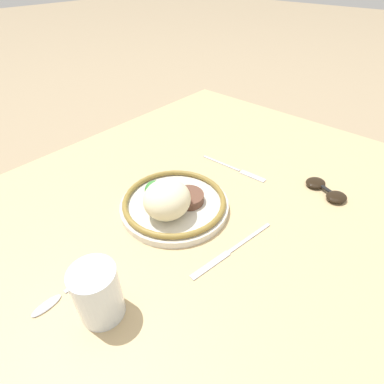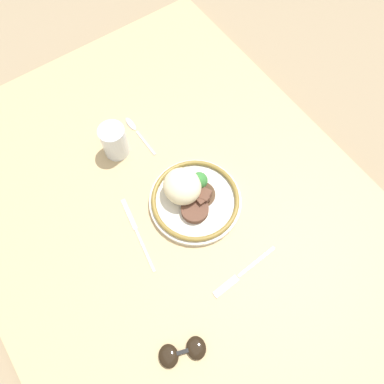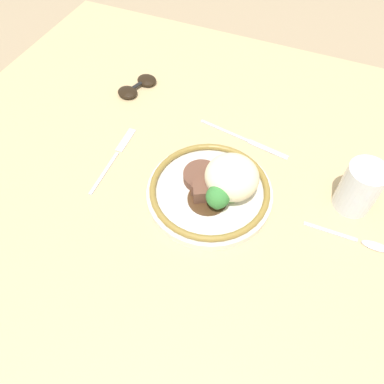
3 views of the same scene
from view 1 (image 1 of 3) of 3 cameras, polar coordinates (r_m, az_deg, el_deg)
ground_plane at (r=0.66m, az=-0.25°, el=-8.46°), size 8.00×8.00×0.00m
dining_table at (r=0.65m, az=-0.25°, el=-7.29°), size 1.28×0.97×0.04m
plate at (r=0.64m, az=-3.97°, el=-1.77°), size 0.24×0.24×0.10m
juice_glass at (r=0.49m, az=-17.37°, el=-18.33°), size 0.07×0.07×0.10m
fork at (r=0.79m, az=8.91°, el=4.07°), size 0.02×0.19×0.00m
knife at (r=0.58m, az=7.36°, el=-11.08°), size 0.21×0.04×0.00m
spoon at (r=0.57m, az=-24.20°, el=-17.82°), size 0.15×0.02×0.01m
sunglasses at (r=0.78m, az=24.12°, el=0.42°), size 0.08×0.12×0.02m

